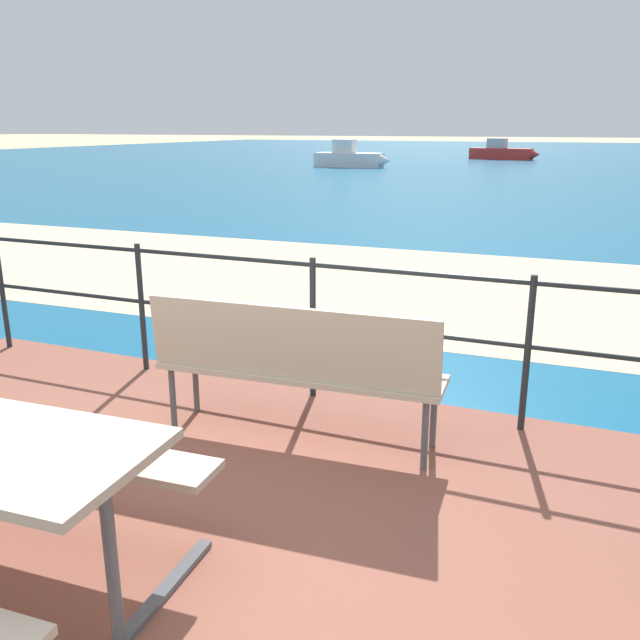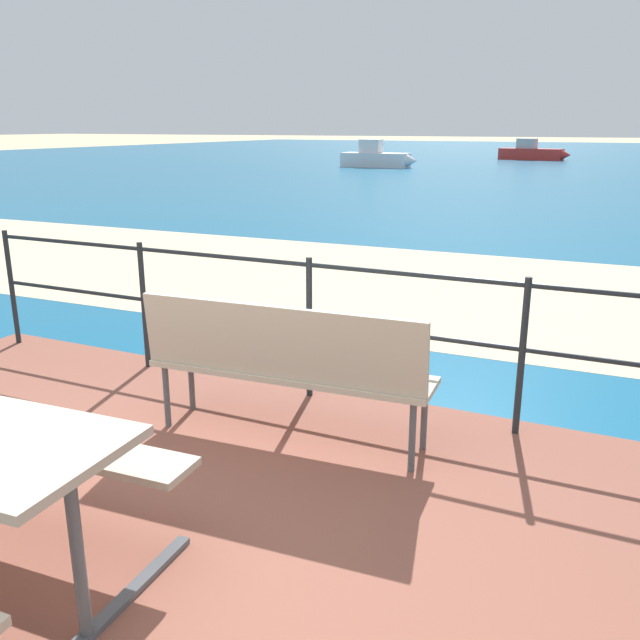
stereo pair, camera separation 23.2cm
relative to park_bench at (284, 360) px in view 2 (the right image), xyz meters
name	(u,v)px [view 2 (the right image)]	position (x,y,z in m)	size (l,w,h in m)	color
ground_plane	(65,606)	(-0.20, -1.65, -0.61)	(240.00, 240.00, 0.00)	tan
patio_paving	(64,600)	(-0.20, -1.65, -0.58)	(6.40, 5.20, 0.06)	brown
sea_water	(600,161)	(-0.20, 38.35, -0.60)	(90.00, 90.00, 0.01)	#145B84
beach_strip	(446,289)	(-0.20, 4.67, -0.60)	(54.00, 4.88, 0.01)	beige
park_bench	(284,360)	(0.00, 0.00, 0.00)	(1.82, 0.52, 0.91)	#BCAD93
railing_fence	(309,309)	(-0.20, 0.75, 0.11)	(5.94, 0.04, 1.03)	#1E2328
boat_near	(377,158)	(-9.71, 27.87, -0.18)	(3.76, 1.28, 1.29)	silver
boat_mid	(532,153)	(-3.95, 38.41, -0.19)	(4.17, 1.60, 1.20)	red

